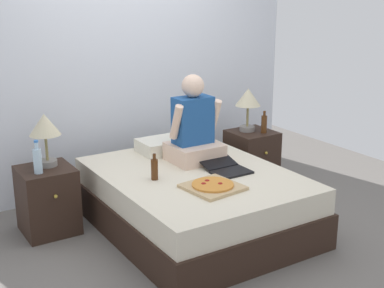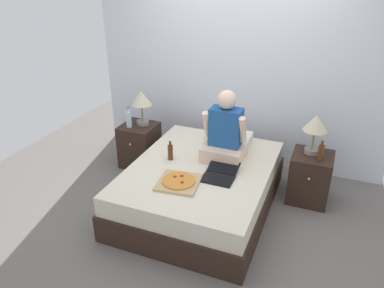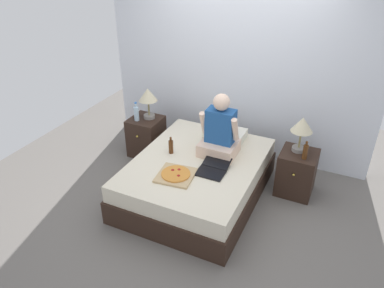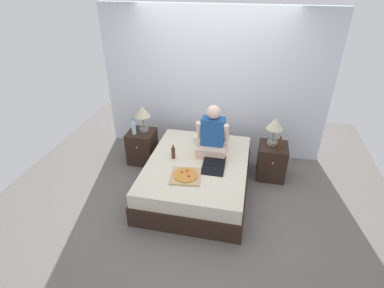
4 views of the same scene
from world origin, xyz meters
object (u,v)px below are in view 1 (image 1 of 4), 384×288
object	(u,v)px
nightstand_left	(48,200)
person_seated	(194,130)
bed	(195,201)
lamp_on_right_nightstand	(248,100)
laptop	(227,169)
water_bottle	(38,160)
nightstand_right	(251,158)
beer_bottle	(264,124)
lamp_on_left_nightstand	(45,128)
pizza_box	(213,186)
beer_bottle_on_bed	(154,169)

from	to	relation	value
nightstand_left	person_seated	xyz separation A→B (m)	(1.26, -0.32, 0.51)
bed	person_seated	size ratio (longest dim) A/B	2.43
lamp_on_right_nightstand	laptop	world-z (taller)	lamp_on_right_nightstand
water_bottle	person_seated	xyz separation A→B (m)	(1.34, -0.23, 0.11)
nightstand_right	beer_bottle	distance (m)	0.40
person_seated	nightstand_right	bearing A→B (deg)	18.96
bed	lamp_on_right_nightstand	xyz separation A→B (m)	(1.06, 0.65, 0.65)
bed	person_seated	bearing A→B (deg)	59.12
lamp_on_left_nightstand	laptop	xyz separation A→B (m)	(1.30, -0.77, -0.37)
nightstand_right	pizza_box	world-z (taller)	nightstand_right
nightstand_left	pizza_box	distance (m)	1.44
bed	lamp_on_right_nightstand	bearing A→B (deg)	31.51
lamp_on_left_nightstand	beer_bottle	xyz separation A→B (m)	(2.22, -0.15, -0.23)
water_bottle	beer_bottle_on_bed	size ratio (longest dim) A/B	1.25
water_bottle	person_seated	world-z (taller)	person_seated
bed	nightstand_left	world-z (taller)	nightstand_left
lamp_on_right_nightstand	pizza_box	world-z (taller)	lamp_on_right_nightstand
lamp_on_left_nightstand	person_seated	size ratio (longest dim) A/B	0.58
lamp_on_left_nightstand	person_seated	distance (m)	1.28
lamp_on_left_nightstand	laptop	size ratio (longest dim) A/B	1.08
nightstand_left	lamp_on_right_nightstand	distance (m)	2.24
nightstand_right	pizza_box	distance (m)	1.56
nightstand_left	person_seated	distance (m)	1.40
lamp_on_right_nightstand	beer_bottle	world-z (taller)	lamp_on_right_nightstand
nightstand_left	lamp_on_left_nightstand	size ratio (longest dim) A/B	1.27
lamp_on_left_nightstand	laptop	bearing A→B (deg)	-30.46
person_seated	lamp_on_left_nightstand	bearing A→B (deg)	163.29
beer_bottle_on_bed	bed	bearing A→B (deg)	-4.57
beer_bottle_on_bed	laptop	bearing A→B (deg)	-13.11
laptop	pizza_box	bearing A→B (deg)	-140.15
nightstand_right	lamp_on_right_nightstand	xyz separation A→B (m)	(-0.03, 0.05, 0.61)
bed	lamp_on_right_nightstand	size ratio (longest dim) A/B	4.21
nightstand_right	laptop	distance (m)	1.13
bed	nightstand_left	bearing A→B (deg)	151.17
bed	water_bottle	bearing A→B (deg)	156.43
beer_bottle	nightstand_right	bearing A→B (deg)	125.01
water_bottle	bed	bearing A→B (deg)	-23.57
lamp_on_left_nightstand	lamp_on_right_nightstand	bearing A→B (deg)	0.00
laptop	nightstand_left	bearing A→B (deg)	151.93
lamp_on_left_nightstand	nightstand_right	xyz separation A→B (m)	(2.15, -0.05, -0.61)
lamp_on_right_nightstand	person_seated	distance (m)	0.97
water_bottle	person_seated	bearing A→B (deg)	-9.60
bed	nightstand_right	size ratio (longest dim) A/B	3.32
water_bottle	nightstand_right	xyz separation A→B (m)	(2.27, 0.09, -0.40)
nightstand_right	beer_bottle	xyz separation A→B (m)	(0.07, -0.10, 0.38)
laptop	pizza_box	size ratio (longest dim) A/B	0.93
nightstand_right	beer_bottle_on_bed	size ratio (longest dim) A/B	2.59
bed	beer_bottle_on_bed	bearing A→B (deg)	175.43
bed	pizza_box	world-z (taller)	pizza_box
nightstand_left	beer_bottle	world-z (taller)	beer_bottle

